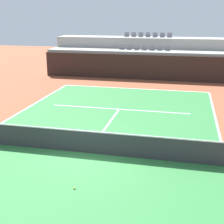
{
  "coord_description": "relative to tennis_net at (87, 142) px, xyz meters",
  "views": [
    {
      "loc": [
        3.71,
        -11.63,
        5.52
      ],
      "look_at": [
        0.57,
        2.0,
        1.2
      ],
      "focal_mm": 51.94,
      "sensor_mm": 36.0,
      "label": 1
    }
  ],
  "objects": [
    {
      "name": "baseline_far",
      "position": [
        0.0,
        11.95,
        -0.5
      ],
      "size": [
        11.0,
        0.1,
        0.0
      ],
      "primitive_type": "cube",
      "color": "white",
      "rests_on": "court_surface"
    },
    {
      "name": "stands_tier_upper",
      "position": [
        0.0,
        19.4,
        1.13
      ],
      "size": [
        17.17,
        2.4,
        3.27
      ],
      "primitive_type": "cube",
      "color": "#9E9E99",
      "rests_on": "ground_plane"
    },
    {
      "name": "tennis_ball_1",
      "position": [
        0.43,
        -2.82,
        -0.47
      ],
      "size": [
        0.07,
        0.07,
        0.07
      ],
      "primitive_type": "sphere",
      "color": "#CCE033",
      "rests_on": "court_surface"
    },
    {
      "name": "back_wall",
      "position": [
        0.0,
        15.65,
        0.54
      ],
      "size": [
        17.17,
        0.3,
        2.1
      ],
      "primitive_type": "cube",
      "color": "black",
      "rests_on": "ground_plane"
    },
    {
      "name": "seating_row_upper",
      "position": [
        0.0,
        19.5,
        2.89
      ],
      "size": [
        4.48,
        0.44,
        0.44
      ],
      "color": "slate",
      "rests_on": "stands_tier_upper"
    },
    {
      "name": "service_line_far",
      "position": [
        0.0,
        6.4,
        -0.5
      ],
      "size": [
        8.26,
        0.1,
        0.0
      ],
      "primitive_type": "cube",
      "color": "white",
      "rests_on": "court_surface"
    },
    {
      "name": "stands_tier_lower",
      "position": [
        0.0,
        17.0,
        0.65
      ],
      "size": [
        17.17,
        2.4,
        2.31
      ],
      "primitive_type": "cube",
      "color": "#9E9E99",
      "rests_on": "ground_plane"
    },
    {
      "name": "tennis_net",
      "position": [
        0.0,
        0.0,
        0.0
      ],
      "size": [
        11.08,
        0.08,
        1.07
      ],
      "color": "black",
      "rests_on": "court_surface"
    },
    {
      "name": "ground_plane",
      "position": [
        0.0,
        0.0,
        -0.51
      ],
      "size": [
        80.0,
        80.0,
        0.0
      ],
      "primitive_type": "plane",
      "color": "brown"
    },
    {
      "name": "seating_row_lower",
      "position": [
        0.0,
        17.1,
        1.93
      ],
      "size": [
        4.48,
        0.44,
        0.44
      ],
      "color": "slate",
      "rests_on": "stands_tier_lower"
    },
    {
      "name": "court_surface",
      "position": [
        0.0,
        0.0,
        -0.5
      ],
      "size": [
        11.0,
        24.0,
        0.01
      ],
      "primitive_type": "cube",
      "color": "#2D7238",
      "rests_on": "ground_plane"
    },
    {
      "name": "centre_service_line",
      "position": [
        0.0,
        3.2,
        -0.5
      ],
      "size": [
        0.1,
        6.4,
        0.0
      ],
      "primitive_type": "cube",
      "color": "white",
      "rests_on": "court_surface"
    }
  ]
}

